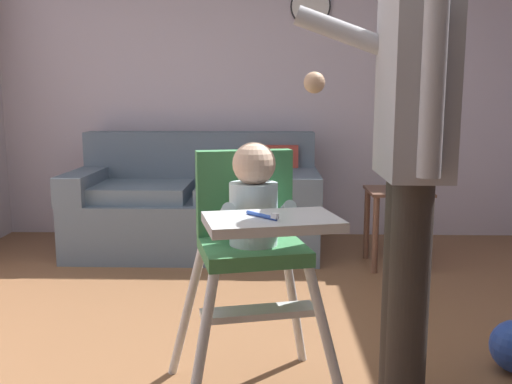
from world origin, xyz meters
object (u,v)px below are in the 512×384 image
object	(u,v)px
high_chair	(252,225)
wall_clock	(310,6)
side_table	(397,210)
sippy_cup	(406,182)
couch	(197,205)
adult_standing	(410,151)

from	to	relation	value
high_chair	wall_clock	distance (m)	2.88
side_table	wall_clock	world-z (taller)	wall_clock
high_chair	wall_clock	xyz separation A→B (m)	(0.36, 2.61, 1.15)
side_table	sippy_cup	size ratio (longest dim) A/B	5.20
wall_clock	couch	bearing A→B (deg)	-150.63
sippy_cup	side_table	bearing A→B (deg)	-180.00
high_chair	adult_standing	xyz separation A→B (m)	(0.54, -0.01, 0.27)
side_table	sippy_cup	world-z (taller)	sippy_cup
adult_standing	sippy_cup	xyz separation A→B (m)	(0.41, 1.76, -0.37)
high_chair	sippy_cup	world-z (taller)	high_chair
high_chair	sippy_cup	bearing A→B (deg)	137.71
couch	wall_clock	bearing A→B (deg)	119.37
couch	sippy_cup	bearing A→B (deg)	75.18
side_table	wall_clock	bearing A→B (deg)	122.36
high_chair	adult_standing	world-z (taller)	adult_standing
couch	adult_standing	xyz separation A→B (m)	(1.03, -2.14, 0.61)
couch	side_table	size ratio (longest dim) A/B	3.43
sippy_cup	wall_clock	size ratio (longest dim) A/B	0.32
couch	adult_standing	distance (m)	2.45
adult_standing	side_table	distance (m)	1.89
side_table	sippy_cup	distance (m)	0.20
high_chair	sippy_cup	xyz separation A→B (m)	(0.95, 1.75, -0.10)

